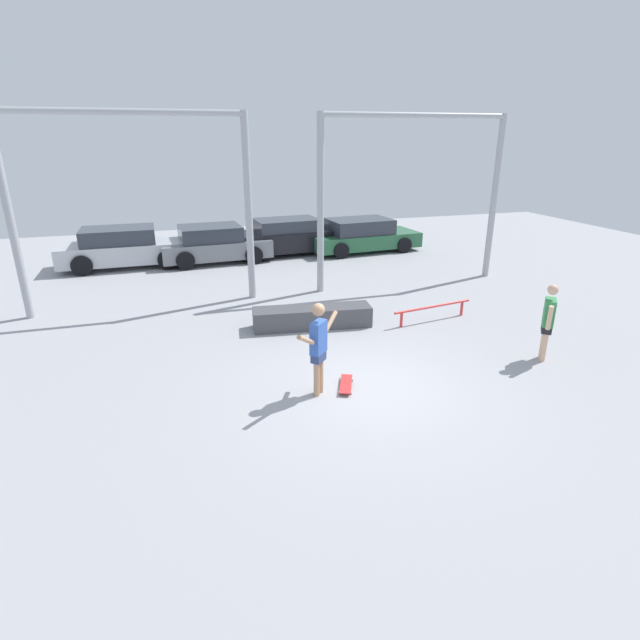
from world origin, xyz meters
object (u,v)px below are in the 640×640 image
parked_car_black (290,237)px  skateboarder (318,344)px  parked_car_silver (124,248)px  grind_rail (433,309)px  bystander (548,319)px  parked_car_grey (214,244)px  grind_box (312,317)px  parked_car_green (362,236)px  skateboard (346,384)px

parked_car_black → skateboarder: bearing=-106.0°
skateboarder → parked_car_silver: size_ratio=0.39×
grind_rail → bystander: (1.05, -2.73, 0.57)m
bystander → parked_car_grey: bearing=-114.2°
skateboarder → grind_rail: skateboarder is taller
parked_car_grey → parked_car_black: (2.98, 0.38, 0.03)m
grind_box → parked_car_green: bearing=60.2°
parked_car_silver → parked_car_black: 6.11m
grind_box → parked_car_grey: size_ratio=0.71×
grind_rail → parked_car_grey: size_ratio=0.57×
grind_box → bystander: 5.24m
grind_rail → parked_car_black: 8.59m
grind_box → parked_car_black: bearing=79.6°
skateboarder → parked_car_grey: (-0.67, 10.81, -0.35)m
parked_car_green → parked_car_silver: bearing=174.9°
parked_car_silver → bystander: 14.00m
parked_car_green → parked_car_grey: bearing=176.1°
skateboard → grind_rail: 4.26m
parked_car_green → bystander: bearing=-95.6°
skateboard → grind_rail: (3.30, 2.67, 0.26)m
skateboarder → skateboard: (0.56, 0.09, -0.93)m
skateboard → bystander: bearing=-67.7°
skateboard → parked_car_black: bearing=14.2°
grind_rail → parked_car_green: bearing=80.7°
parked_car_green → parked_car_black: bearing=168.8°
grind_box → parked_car_green: 8.72m
grind_rail → skateboard: bearing=-141.0°
grind_box → parked_car_grey: 7.70m
grind_box → parked_car_black: parked_car_black is taller
skateboarder → grind_rail: bearing=-9.6°
parked_car_black → parked_car_grey: bearing=-177.0°
grind_box → parked_car_green: (4.33, 7.56, 0.37)m
parked_car_silver → skateboard: bearing=-69.0°
skateboard → parked_car_black: parked_car_black is taller
skateboarder → grind_box: (0.86, 3.28, -0.74)m
skateboarder → grind_rail: (3.86, 2.76, -0.67)m
grind_rail → parked_car_green: size_ratio=0.51×
skateboard → skateboarder: bearing=122.0°
parked_car_silver → parked_car_black: (6.10, 0.20, 0.00)m
grind_box → parked_car_silver: size_ratio=0.64×
grind_box → grind_rail: (3.01, -0.52, 0.07)m
grind_rail → parked_car_grey: parked_car_grey is taller
skateboarder → skateboard: skateboarder is taller
skateboarder → parked_car_silver: bearing=63.9°
parked_car_silver → grind_box: bearing=-59.7°
skateboarder → grind_box: size_ratio=0.61×
parked_car_silver → parked_car_black: size_ratio=1.00×
parked_car_green → grind_rail: bearing=-103.5°
skateboarder → grind_rail: size_ratio=0.76×
skateboard → grind_box: grind_box is taller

